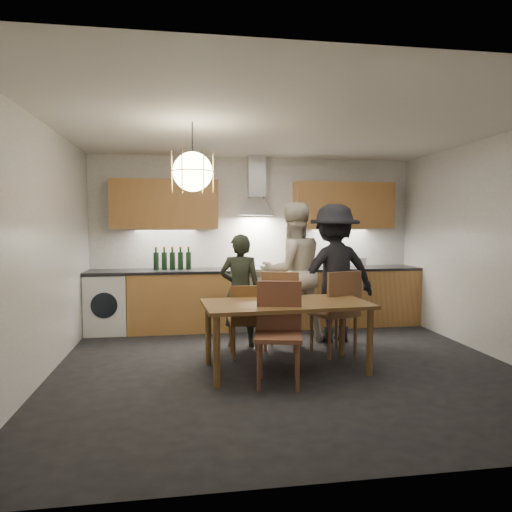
{
  "coord_description": "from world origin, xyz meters",
  "views": [
    {
      "loc": [
        -1.08,
        -4.81,
        1.57
      ],
      "look_at": [
        -0.27,
        0.4,
        1.2
      ],
      "focal_mm": 32.0,
      "sensor_mm": 36.0,
      "label": 1
    }
  ],
  "objects": [
    {
      "name": "ground",
      "position": [
        0.0,
        0.0,
        0.0
      ],
      "size": [
        5.0,
        5.0,
        0.0
      ],
      "primitive_type": "plane",
      "color": "black",
      "rests_on": "ground"
    },
    {
      "name": "room_shell",
      "position": [
        0.0,
        0.0,
        1.71
      ],
      "size": [
        5.02,
        4.52,
        2.61
      ],
      "color": "white",
      "rests_on": "ground"
    },
    {
      "name": "counter_run",
      "position": [
        0.02,
        1.95,
        0.45
      ],
      "size": [
        5.0,
        0.62,
        0.9
      ],
      "color": "tan",
      "rests_on": "ground"
    },
    {
      "name": "range_stove",
      "position": [
        0.0,
        1.94,
        0.44
      ],
      "size": [
        0.9,
        0.6,
        0.92
      ],
      "color": "silver",
      "rests_on": "ground"
    },
    {
      "name": "wall_fixtures",
      "position": [
        0.0,
        2.07,
        1.87
      ],
      "size": [
        4.3,
        0.54,
        1.1
      ],
      "color": "#BD8549",
      "rests_on": "ground"
    },
    {
      "name": "pendant_lamp",
      "position": [
        -1.0,
        -0.1,
        2.1
      ],
      "size": [
        0.43,
        0.43,
        0.7
      ],
      "color": "black",
      "rests_on": "ground"
    },
    {
      "name": "dining_table",
      "position": [
        -0.02,
        -0.1,
        0.65
      ],
      "size": [
        1.8,
        0.99,
        0.74
      ],
      "rotation": [
        0.0,
        0.0,
        0.07
      ],
      "color": "brown",
      "rests_on": "ground"
    },
    {
      "name": "chair_back_left",
      "position": [
        -0.38,
        0.4,
        0.5
      ],
      "size": [
        0.39,
        0.39,
        0.87
      ],
      "rotation": [
        0.0,
        0.0,
        3.15
      ],
      "color": "brown",
      "rests_on": "ground"
    },
    {
      "name": "chair_back_mid",
      "position": [
        0.08,
        0.63,
        0.57
      ],
      "size": [
        0.58,
        0.58,
        0.99
      ],
      "rotation": [
        0.0,
        0.0,
        2.78
      ],
      "color": "brown",
      "rests_on": "ground"
    },
    {
      "name": "chair_back_right",
      "position": [
        0.71,
        0.33,
        0.58
      ],
      "size": [
        0.58,
        0.58,
        1.02
      ],
      "rotation": [
        0.0,
        0.0,
        3.45
      ],
      "color": "brown",
      "rests_on": "ground"
    },
    {
      "name": "chair_front",
      "position": [
        -0.18,
        -0.46,
        0.57
      ],
      "size": [
        0.54,
        0.54,
        1.0
      ],
      "rotation": [
        0.0,
        0.0,
        -0.22
      ],
      "color": "brown",
      "rests_on": "ground"
    },
    {
      "name": "person_left",
      "position": [
        -0.39,
        0.94,
        0.72
      ],
      "size": [
        0.59,
        0.46,
        1.45
      ],
      "primitive_type": "imported",
      "rotation": [
        0.0,
        0.0,
        2.91
      ],
      "color": "black",
      "rests_on": "ground"
    },
    {
      "name": "person_mid",
      "position": [
        0.34,
        1.1,
        0.93
      ],
      "size": [
        1.01,
        0.85,
        1.86
      ],
      "primitive_type": "imported",
      "rotation": [
        0.0,
        0.0,
        3.32
      ],
      "color": "beige",
      "rests_on": "ground"
    },
    {
      "name": "person_right",
      "position": [
        0.88,
        1.02,
        0.92
      ],
      "size": [
        1.26,
        0.83,
        1.83
      ],
      "primitive_type": "imported",
      "rotation": [
        0.0,
        0.0,
        3.27
      ],
      "color": "black",
      "rests_on": "ground"
    },
    {
      "name": "mixing_bowl",
      "position": [
        1.22,
        1.87,
        0.94
      ],
      "size": [
        0.38,
        0.38,
        0.08
      ],
      "primitive_type": "imported",
      "rotation": [
        0.0,
        0.0,
        -0.28
      ],
      "color": "silver",
      "rests_on": "counter_run"
    },
    {
      "name": "stock_pot",
      "position": [
        1.63,
        1.98,
        0.97
      ],
      "size": [
        0.23,
        0.23,
        0.14
      ],
      "primitive_type": "cylinder",
      "rotation": [
        0.0,
        0.0,
        0.19
      ],
      "color": "silver",
      "rests_on": "counter_run"
    },
    {
      "name": "wine_bottles",
      "position": [
        -1.27,
        1.98,
        1.07
      ],
      "size": [
        0.55,
        0.08,
        0.33
      ],
      "color": "black",
      "rests_on": "counter_run"
    }
  ]
}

